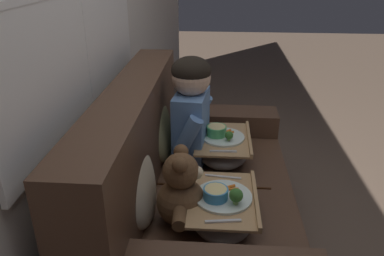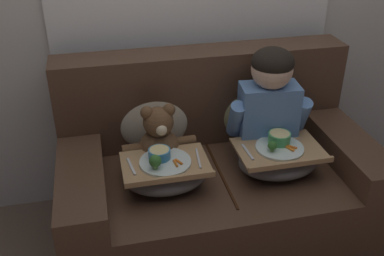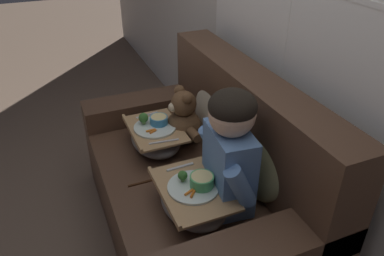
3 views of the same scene
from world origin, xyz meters
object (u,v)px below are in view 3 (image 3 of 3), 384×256
(throw_pillow_behind_teddy, at_px, (212,108))
(teddy_bear, at_px, (183,120))
(lap_tray_teddy, at_px, (155,137))
(throw_pillow_behind_child, at_px, (262,160))
(couch, at_px, (200,185))
(child_figure, at_px, (230,145))
(lap_tray_child, at_px, (193,198))

(throw_pillow_behind_teddy, distance_m, teddy_bear, 0.20)
(throw_pillow_behind_teddy, relative_size, lap_tray_teddy, 0.99)
(throw_pillow_behind_child, bearing_deg, teddy_bear, -161.87)
(couch, xyz_separation_m, child_figure, (0.29, 0.01, 0.45))
(couch, bearing_deg, lap_tray_child, -29.96)
(child_figure, distance_m, lap_tray_teddy, 0.66)
(throw_pillow_behind_child, distance_m, lap_tray_child, 0.39)
(lap_tray_child, distance_m, lap_tray_teddy, 0.58)
(child_figure, xyz_separation_m, lap_tray_child, (0.00, -0.18, -0.25))
(child_figure, bearing_deg, throw_pillow_behind_teddy, 162.22)
(throw_pillow_behind_teddy, distance_m, child_figure, 0.63)
(throw_pillow_behind_teddy, xyz_separation_m, teddy_bear, (0.00, -0.19, -0.05))
(child_figure, height_order, teddy_bear, child_figure)
(throw_pillow_behind_child, height_order, child_figure, child_figure)
(couch, distance_m, child_figure, 0.54)
(child_figure, relative_size, teddy_bear, 1.57)
(child_figure, bearing_deg, throw_pillow_behind_child, 89.96)
(teddy_bear, relative_size, lap_tray_child, 0.89)
(lap_tray_teddy, bearing_deg, couch, 29.98)
(teddy_bear, bearing_deg, throw_pillow_behind_teddy, 90.09)
(throw_pillow_behind_child, xyz_separation_m, lap_tray_child, (0.00, -0.37, -0.12))
(couch, distance_m, throw_pillow_behind_child, 0.48)
(lap_tray_teddy, bearing_deg, child_figure, 17.29)
(throw_pillow_behind_child, distance_m, child_figure, 0.23)
(lap_tray_child, bearing_deg, teddy_bear, 163.10)
(couch, bearing_deg, throw_pillow_behind_teddy, 145.57)
(lap_tray_child, bearing_deg, couch, 150.04)
(couch, bearing_deg, throw_pillow_behind_child, 34.43)
(couch, height_order, teddy_bear, couch)
(teddy_bear, height_order, lap_tray_child, teddy_bear)
(throw_pillow_behind_teddy, xyz_separation_m, child_figure, (0.58, -0.19, 0.14))
(teddy_bear, xyz_separation_m, lap_tray_teddy, (-0.00, -0.18, -0.07))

